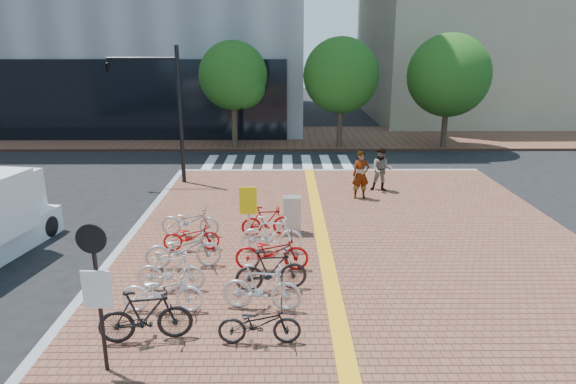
{
  "coord_description": "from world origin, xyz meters",
  "views": [
    {
      "loc": [
        0.84,
        -11.6,
        5.94
      ],
      "look_at": [
        0.95,
        4.31,
        1.3
      ],
      "focal_mm": 32.0,
      "sensor_mm": 36.0,
      "label": 1
    }
  ],
  "objects_px": {
    "bike_8": "(271,270)",
    "bike_9": "(272,252)",
    "bike_0": "(146,316)",
    "utility_box": "(292,215)",
    "bike_1": "(162,291)",
    "bike_7": "(262,287)",
    "traffic_light_pole": "(147,90)",
    "bike_10": "(272,234)",
    "bike_2": "(171,271)",
    "bike_6": "(259,324)",
    "yellow_sign": "(248,206)",
    "notice_sign": "(96,281)",
    "bike_4": "(191,236)",
    "bike_5": "(190,221)",
    "bike_11": "(267,221)",
    "pedestrian_a": "(361,175)",
    "pedestrian_b": "(382,169)",
    "bike_3": "(183,249)"
  },
  "relations": [
    {
      "from": "bike_1",
      "to": "yellow_sign",
      "type": "xyz_separation_m",
      "value": [
        1.68,
        3.7,
        0.8
      ]
    },
    {
      "from": "bike_3",
      "to": "utility_box",
      "type": "distance_m",
      "value": 3.93
    },
    {
      "from": "bike_4",
      "to": "utility_box",
      "type": "height_order",
      "value": "utility_box"
    },
    {
      "from": "bike_11",
      "to": "pedestrian_b",
      "type": "bearing_deg",
      "value": -49.81
    },
    {
      "from": "bike_8",
      "to": "traffic_light_pole",
      "type": "distance_m",
      "value": 11.96
    },
    {
      "from": "bike_4",
      "to": "notice_sign",
      "type": "relative_size",
      "value": 0.56
    },
    {
      "from": "bike_2",
      "to": "yellow_sign",
      "type": "distance_m",
      "value": 3.27
    },
    {
      "from": "bike_6",
      "to": "notice_sign",
      "type": "xyz_separation_m",
      "value": [
        -2.77,
        -0.89,
        1.37
      ]
    },
    {
      "from": "bike_7",
      "to": "utility_box",
      "type": "relative_size",
      "value": 1.53
    },
    {
      "from": "bike_6",
      "to": "traffic_light_pole",
      "type": "distance_m",
      "value": 13.9
    },
    {
      "from": "pedestrian_a",
      "to": "pedestrian_b",
      "type": "relative_size",
      "value": 1.05
    },
    {
      "from": "bike_4",
      "to": "pedestrian_b",
      "type": "height_order",
      "value": "pedestrian_b"
    },
    {
      "from": "bike_8",
      "to": "bike_9",
      "type": "xyz_separation_m",
      "value": [
        -0.01,
        1.18,
        -0.02
      ]
    },
    {
      "from": "pedestrian_b",
      "to": "bike_10",
      "type": "bearing_deg",
      "value": -114.31
    },
    {
      "from": "bike_10",
      "to": "utility_box",
      "type": "distance_m",
      "value": 1.69
    },
    {
      "from": "bike_6",
      "to": "notice_sign",
      "type": "relative_size",
      "value": 0.58
    },
    {
      "from": "bike_3",
      "to": "traffic_light_pole",
      "type": "distance_m",
      "value": 9.9
    },
    {
      "from": "pedestrian_a",
      "to": "bike_10",
      "type": "bearing_deg",
      "value": -129.26
    },
    {
      "from": "bike_6",
      "to": "bike_0",
      "type": "bearing_deg",
      "value": 86.43
    },
    {
      "from": "bike_7",
      "to": "bike_10",
      "type": "bearing_deg",
      "value": 4.92
    },
    {
      "from": "bike_0",
      "to": "utility_box",
      "type": "height_order",
      "value": "utility_box"
    },
    {
      "from": "pedestrian_a",
      "to": "notice_sign",
      "type": "height_order",
      "value": "notice_sign"
    },
    {
      "from": "bike_3",
      "to": "bike_5",
      "type": "distance_m",
      "value": 2.39
    },
    {
      "from": "bike_7",
      "to": "bike_10",
      "type": "height_order",
      "value": "bike_7"
    },
    {
      "from": "bike_9",
      "to": "utility_box",
      "type": "xyz_separation_m",
      "value": [
        0.57,
        2.77,
        0.08
      ]
    },
    {
      "from": "bike_2",
      "to": "bike_10",
      "type": "xyz_separation_m",
      "value": [
        2.38,
        2.34,
        0.04
      ]
    },
    {
      "from": "bike_7",
      "to": "bike_9",
      "type": "bearing_deg",
      "value": 2.54
    },
    {
      "from": "bike_3",
      "to": "pedestrian_b",
      "type": "relative_size",
      "value": 1.14
    },
    {
      "from": "pedestrian_a",
      "to": "bike_0",
      "type": "bearing_deg",
      "value": -127.47
    },
    {
      "from": "bike_5",
      "to": "bike_10",
      "type": "xyz_separation_m",
      "value": [
        2.56,
        -1.34,
        0.06
      ]
    },
    {
      "from": "bike_9",
      "to": "pedestrian_b",
      "type": "bearing_deg",
      "value": -29.45
    },
    {
      "from": "bike_7",
      "to": "bike_9",
      "type": "relative_size",
      "value": 0.94
    },
    {
      "from": "bike_1",
      "to": "bike_8",
      "type": "distance_m",
      "value": 2.6
    },
    {
      "from": "yellow_sign",
      "to": "notice_sign",
      "type": "xyz_separation_m",
      "value": [
        -2.24,
        -5.88,
        0.52
      ]
    },
    {
      "from": "bike_6",
      "to": "bike_8",
      "type": "relative_size",
      "value": 0.95
    },
    {
      "from": "bike_2",
      "to": "bike_7",
      "type": "relative_size",
      "value": 0.92
    },
    {
      "from": "bike_4",
      "to": "bike_11",
      "type": "height_order",
      "value": "bike_11"
    },
    {
      "from": "bike_5",
      "to": "notice_sign",
      "type": "height_order",
      "value": "notice_sign"
    },
    {
      "from": "pedestrian_b",
      "to": "utility_box",
      "type": "relative_size",
      "value": 1.48
    },
    {
      "from": "bike_2",
      "to": "bike_4",
      "type": "distance_m",
      "value": 2.51
    },
    {
      "from": "bike_6",
      "to": "notice_sign",
      "type": "bearing_deg",
      "value": 106.95
    },
    {
      "from": "bike_11",
      "to": "utility_box",
      "type": "relative_size",
      "value": 1.35
    },
    {
      "from": "bike_2",
      "to": "bike_6",
      "type": "height_order",
      "value": "bike_2"
    },
    {
      "from": "bike_7",
      "to": "traffic_light_pole",
      "type": "relative_size",
      "value": 0.32
    },
    {
      "from": "bike_7",
      "to": "bike_5",
      "type": "bearing_deg",
      "value": 34.91
    },
    {
      "from": "bike_3",
      "to": "pedestrian_b",
      "type": "bearing_deg",
      "value": -50.12
    },
    {
      "from": "bike_2",
      "to": "bike_8",
      "type": "bearing_deg",
      "value": -88.29
    },
    {
      "from": "bike_9",
      "to": "bike_11",
      "type": "relative_size",
      "value": 1.21
    },
    {
      "from": "bike_2",
      "to": "yellow_sign",
      "type": "height_order",
      "value": "yellow_sign"
    },
    {
      "from": "bike_3",
      "to": "bike_11",
      "type": "relative_size",
      "value": 1.25
    }
  ]
}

